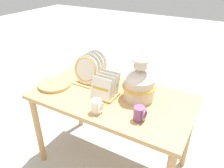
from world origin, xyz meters
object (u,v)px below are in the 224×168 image
dish_rack_round_plates (90,70)px  mug_plum_glaze (140,114)px  ceramic_vase (139,82)px  dish_rack_square_plates (106,89)px  mug_cream_glaze (97,106)px  wicker_charger_stack (55,84)px

dish_rack_round_plates → mug_plum_glaze: (0.61, -0.30, -0.06)m
ceramic_vase → dish_rack_round_plates: size_ratio=1.30×
dish_rack_round_plates → ceramic_vase: bearing=-4.8°
dish_rack_square_plates → mug_cream_glaze: size_ratio=1.98×
dish_rack_square_plates → mug_plum_glaze: size_ratio=1.98×
dish_rack_round_plates → wicker_charger_stack: 0.33m
dish_rack_round_plates → wicker_charger_stack: (-0.23, -0.22, -0.10)m
wicker_charger_stack → dish_rack_square_plates: bearing=8.7°
dish_rack_round_plates → dish_rack_square_plates: bearing=-30.3°
ceramic_vase → mug_plum_glaze: bearing=-65.0°
wicker_charger_stack → dish_rack_round_plates: bearing=44.0°
mug_cream_glaze → mug_plum_glaze: bearing=13.0°
ceramic_vase → wicker_charger_stack: size_ratio=1.21×
dish_rack_round_plates → mug_cream_glaze: dish_rack_round_plates is taller
dish_rack_square_plates → mug_plum_glaze: bearing=-22.5°
mug_plum_glaze → ceramic_vase: bearing=115.0°
wicker_charger_stack → mug_cream_glaze: bearing=-15.1°
ceramic_vase → wicker_charger_stack: bearing=-166.0°
ceramic_vase → dish_rack_round_plates: 0.49m
dish_rack_round_plates → dish_rack_square_plates: size_ratio=1.31×
mug_cream_glaze → mug_plum_glaze: size_ratio=1.00×
ceramic_vase → dish_rack_round_plates: (-0.49, 0.04, -0.03)m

